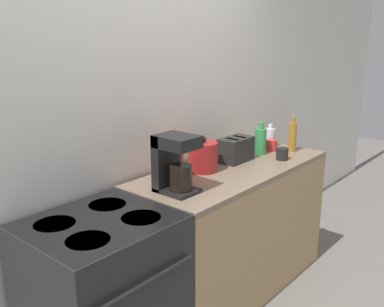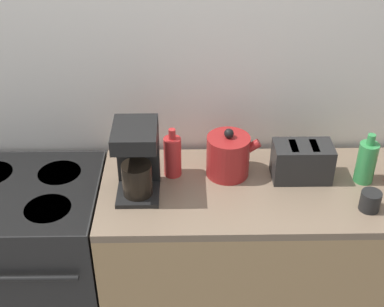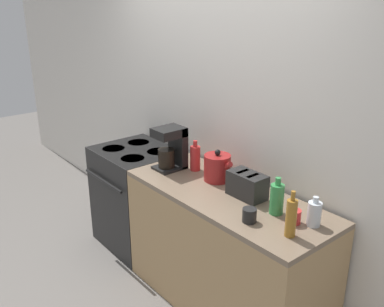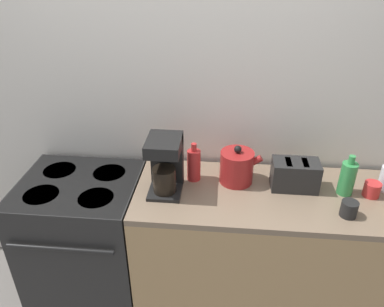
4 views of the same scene
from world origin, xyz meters
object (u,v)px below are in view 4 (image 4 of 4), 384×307
at_px(coffee_maker, 165,162).
at_px(cup_black, 349,209).
at_px(bottle_red, 194,165).
at_px(cup_red, 372,189).
at_px(bottle_green, 347,178).
at_px(toaster, 295,175).
at_px(kettle, 237,167).
at_px(stove, 87,240).

height_order(coffee_maker, cup_black, coffee_maker).
bearing_deg(bottle_red, coffee_maker, -142.93).
bearing_deg(cup_red, bottle_green, 175.11).
distance_m(toaster, cup_red, 0.43).
height_order(kettle, coffee_maker, coffee_maker).
xyz_separation_m(toaster, cup_red, (0.42, -0.04, -0.04)).
height_order(kettle, cup_black, kettle).
distance_m(kettle, cup_black, 0.64).
xyz_separation_m(kettle, cup_red, (0.75, -0.08, -0.06)).
relative_size(toaster, cup_red, 2.90).
height_order(kettle, bottle_red, bottle_red).
distance_m(kettle, bottle_green, 0.62).
bearing_deg(bottle_green, kettle, 173.99).
bearing_deg(kettle, coffee_maker, -164.31).
relative_size(stove, kettle, 3.75).
distance_m(cup_black, cup_red, 0.26).
relative_size(toaster, cup_black, 3.04).
height_order(kettle, toaster, kettle).
xyz_separation_m(kettle, coffee_maker, (-0.40, -0.11, 0.08)).
relative_size(stove, coffee_maker, 2.78).
height_order(toaster, coffee_maker, coffee_maker).
bearing_deg(bottle_red, toaster, -3.28).
distance_m(bottle_green, cup_red, 0.15).
distance_m(coffee_maker, cup_red, 1.17).
bearing_deg(kettle, cup_red, -5.80).
distance_m(bottle_red, bottle_green, 0.87).
bearing_deg(cup_black, bottle_red, 162.01).
bearing_deg(toaster, coffee_maker, -173.83).
bearing_deg(bottle_green, cup_black, -99.17).
bearing_deg(cup_black, stove, 174.01).
distance_m(kettle, cup_red, 0.76).
bearing_deg(toaster, cup_red, -5.77).
bearing_deg(stove, cup_black, -5.99).
xyz_separation_m(kettle, toaster, (0.33, -0.03, -0.01)).
relative_size(kettle, cup_black, 2.85).
xyz_separation_m(bottle_green, cup_black, (-0.03, -0.21, -0.06)).
bearing_deg(kettle, bottle_red, -179.92).
bearing_deg(coffee_maker, bottle_red, 37.07).
relative_size(stove, bottle_green, 3.82).
bearing_deg(stove, bottle_green, 1.71).
height_order(toaster, bottle_red, bottle_red).
xyz_separation_m(bottle_red, cup_red, (1.01, -0.08, -0.06)).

